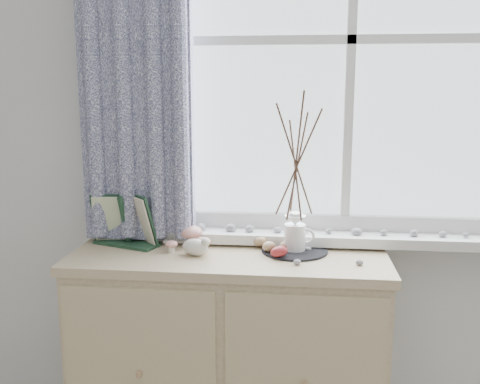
{
  "coord_description": "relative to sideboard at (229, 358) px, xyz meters",
  "views": [
    {
      "loc": [
        0.1,
        -0.17,
        1.47
      ],
      "look_at": [
        -0.1,
        1.7,
        1.1
      ],
      "focal_mm": 40.0,
      "sensor_mm": 36.0,
      "label": 1
    }
  ],
  "objects": [
    {
      "name": "toadstool_cluster",
      "position": [
        -0.15,
        0.06,
        0.47
      ],
      "size": [
        0.18,
        0.15,
        0.09
      ],
      "color": "white",
      "rests_on": "sideboard"
    },
    {
      "name": "songbird_figurine",
      "position": [
        -0.12,
        -0.03,
        0.46
      ],
      "size": [
        0.15,
        0.1,
        0.07
      ],
      "primitive_type": null,
      "rotation": [
        0.0,
        0.0,
        -0.25
      ],
      "color": "white",
      "rests_on": "sideboard"
    },
    {
      "name": "sideboard_pebbles",
      "position": [
        0.35,
        -0.03,
        0.43
      ],
      "size": [
        0.25,
        0.18,
        0.02
      ],
      "color": "gray",
      "rests_on": "sideboard"
    },
    {
      "name": "twig_pitcher",
      "position": [
        0.25,
        0.06,
        0.78
      ],
      "size": [
        0.23,
        0.23,
        0.62
      ],
      "rotation": [
        0.0,
        0.0,
        -0.07
      ],
      "color": "white",
      "rests_on": "crocheted_doily"
    },
    {
      "name": "sideboard",
      "position": [
        0.0,
        0.0,
        0.0
      ],
      "size": [
        1.2,
        0.45,
        0.85
      ],
      "color": "#CCB78F",
      "rests_on": "ground"
    },
    {
      "name": "crocheted_doily",
      "position": [
        0.25,
        0.06,
        0.43
      ],
      "size": [
        0.25,
        0.25,
        0.01
      ],
      "primitive_type": "cylinder",
      "color": "black",
      "rests_on": "sideboard"
    },
    {
      "name": "botanical_book",
      "position": [
        -0.42,
        0.05,
        0.53
      ],
      "size": [
        0.33,
        0.22,
        0.21
      ],
      "primitive_type": null,
      "rotation": [
        0.0,
        0.0,
        -0.34
      ],
      "color": "#1D3C27",
      "rests_on": "sideboard"
    },
    {
      "name": "wooden_eggs",
      "position": [
        0.17,
        0.04,
        0.45
      ],
      "size": [
        0.16,
        0.17,
        0.07
      ],
      "color": "tan",
      "rests_on": "sideboard"
    }
  ]
}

